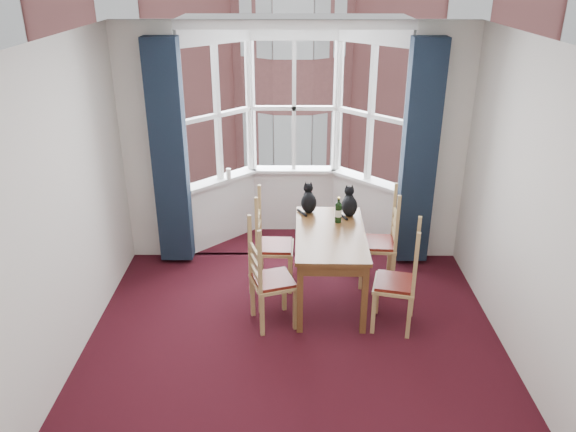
{
  "coord_description": "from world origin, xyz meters",
  "views": [
    {
      "loc": [
        -0.03,
        -4.03,
        3.32
      ],
      "look_at": [
        -0.06,
        1.05,
        1.05
      ],
      "focal_mm": 35.0,
      "sensor_mm": 36.0,
      "label": 1
    }
  ],
  "objects_px": {
    "dining_table": "(330,242)",
    "candle_tall": "(229,174)",
    "chair_right_far": "(385,245)",
    "chair_left_near": "(264,283)",
    "cat_right": "(349,204)",
    "wine_bottle": "(338,211)",
    "chair_right_near": "(404,285)",
    "cat_left": "(309,201)",
    "chair_left_far": "(267,247)"
  },
  "relations": [
    {
      "from": "dining_table",
      "to": "cat_right",
      "type": "bearing_deg",
      "value": 62.84
    },
    {
      "from": "chair_right_near",
      "to": "cat_right",
      "type": "relative_size",
      "value": 2.71
    },
    {
      "from": "chair_left_far",
      "to": "chair_right_near",
      "type": "distance_m",
      "value": 1.59
    },
    {
      "from": "cat_left",
      "to": "wine_bottle",
      "type": "relative_size",
      "value": 1.18
    },
    {
      "from": "chair_left_near",
      "to": "wine_bottle",
      "type": "xyz_separation_m",
      "value": [
        0.77,
        0.75,
        0.45
      ]
    },
    {
      "from": "dining_table",
      "to": "chair_left_far",
      "type": "height_order",
      "value": "chair_left_far"
    },
    {
      "from": "chair_left_far",
      "to": "candle_tall",
      "type": "xyz_separation_m",
      "value": [
        -0.52,
        1.11,
        0.46
      ]
    },
    {
      "from": "dining_table",
      "to": "chair_right_far",
      "type": "bearing_deg",
      "value": 28.66
    },
    {
      "from": "chair_left_near",
      "to": "wine_bottle",
      "type": "height_order",
      "value": "wine_bottle"
    },
    {
      "from": "cat_left",
      "to": "candle_tall",
      "type": "distance_m",
      "value": 1.3
    },
    {
      "from": "chair_left_far",
      "to": "cat_left",
      "type": "bearing_deg",
      "value": 29.58
    },
    {
      "from": "candle_tall",
      "to": "cat_left",
      "type": "bearing_deg",
      "value": -40.74
    },
    {
      "from": "chair_right_far",
      "to": "candle_tall",
      "type": "distance_m",
      "value": 2.16
    },
    {
      "from": "chair_right_far",
      "to": "cat_left",
      "type": "xyz_separation_m",
      "value": [
        -0.86,
        0.19,
        0.45
      ]
    },
    {
      "from": "chair_right_near",
      "to": "cat_right",
      "type": "xyz_separation_m",
      "value": [
        -0.46,
        0.97,
        0.45
      ]
    },
    {
      "from": "chair_left_near",
      "to": "wine_bottle",
      "type": "bearing_deg",
      "value": 44.17
    },
    {
      "from": "wine_bottle",
      "to": "candle_tall",
      "type": "bearing_deg",
      "value": 138.84
    },
    {
      "from": "cat_left",
      "to": "cat_right",
      "type": "xyz_separation_m",
      "value": [
        0.45,
        -0.09,
        0.0
      ]
    },
    {
      "from": "chair_left_near",
      "to": "chair_left_far",
      "type": "distance_m",
      "value": 0.77
    },
    {
      "from": "dining_table",
      "to": "candle_tall",
      "type": "relative_size",
      "value": 10.19
    },
    {
      "from": "chair_left_near",
      "to": "chair_right_near",
      "type": "height_order",
      "value": "same"
    },
    {
      "from": "cat_right",
      "to": "candle_tall",
      "type": "xyz_separation_m",
      "value": [
        -1.43,
        0.94,
        0.02
      ]
    },
    {
      "from": "cat_right",
      "to": "wine_bottle",
      "type": "relative_size",
      "value": 1.18
    },
    {
      "from": "chair_left_near",
      "to": "cat_left",
      "type": "relative_size",
      "value": 2.72
    },
    {
      "from": "chair_right_near",
      "to": "chair_right_far",
      "type": "height_order",
      "value": "same"
    },
    {
      "from": "cat_right",
      "to": "candle_tall",
      "type": "bearing_deg",
      "value": 146.77
    },
    {
      "from": "chair_right_far",
      "to": "wine_bottle",
      "type": "height_order",
      "value": "wine_bottle"
    },
    {
      "from": "wine_bottle",
      "to": "candle_tall",
      "type": "distance_m",
      "value": 1.72
    },
    {
      "from": "cat_left",
      "to": "wine_bottle",
      "type": "bearing_deg",
      "value": -42.47
    },
    {
      "from": "wine_bottle",
      "to": "dining_table",
      "type": "bearing_deg",
      "value": -110.3
    },
    {
      "from": "chair_left_near",
      "to": "chair_left_far",
      "type": "relative_size",
      "value": 1.0
    },
    {
      "from": "dining_table",
      "to": "candle_tall",
      "type": "height_order",
      "value": "candle_tall"
    },
    {
      "from": "wine_bottle",
      "to": "candle_tall",
      "type": "xyz_separation_m",
      "value": [
        -1.29,
        1.13,
        0.02
      ]
    },
    {
      "from": "chair_left_far",
      "to": "cat_left",
      "type": "height_order",
      "value": "cat_left"
    },
    {
      "from": "chair_left_far",
      "to": "candle_tall",
      "type": "distance_m",
      "value": 1.31
    },
    {
      "from": "chair_left_near",
      "to": "dining_table",
      "type": "bearing_deg",
      "value": 35.95
    },
    {
      "from": "chair_right_near",
      "to": "cat_left",
      "type": "bearing_deg",
      "value": 130.44
    },
    {
      "from": "chair_left_near",
      "to": "chair_right_near",
      "type": "bearing_deg",
      "value": -1.49
    },
    {
      "from": "chair_right_near",
      "to": "chair_right_far",
      "type": "bearing_deg",
      "value": 93.2
    },
    {
      "from": "dining_table",
      "to": "wine_bottle",
      "type": "xyz_separation_m",
      "value": [
        0.1,
        0.26,
        0.23
      ]
    },
    {
      "from": "chair_right_far",
      "to": "wine_bottle",
      "type": "distance_m",
      "value": 0.71
    },
    {
      "from": "chair_left_far",
      "to": "cat_right",
      "type": "relative_size",
      "value": 2.71
    },
    {
      "from": "cat_left",
      "to": "cat_right",
      "type": "distance_m",
      "value": 0.45
    },
    {
      "from": "dining_table",
      "to": "cat_right",
      "type": "height_order",
      "value": "cat_right"
    },
    {
      "from": "chair_left_near",
      "to": "cat_left",
      "type": "height_order",
      "value": "cat_left"
    },
    {
      "from": "chair_left_far",
      "to": "candle_tall",
      "type": "height_order",
      "value": "candle_tall"
    },
    {
      "from": "cat_left",
      "to": "candle_tall",
      "type": "xyz_separation_m",
      "value": [
        -0.98,
        0.85,
        0.02
      ]
    },
    {
      "from": "candle_tall",
      "to": "dining_table",
      "type": "bearing_deg",
      "value": -49.23
    },
    {
      "from": "chair_right_near",
      "to": "wine_bottle",
      "type": "xyz_separation_m",
      "value": [
        -0.6,
        0.78,
        0.45
      ]
    },
    {
      "from": "dining_table",
      "to": "chair_right_far",
      "type": "relative_size",
      "value": 1.48
    }
  ]
}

